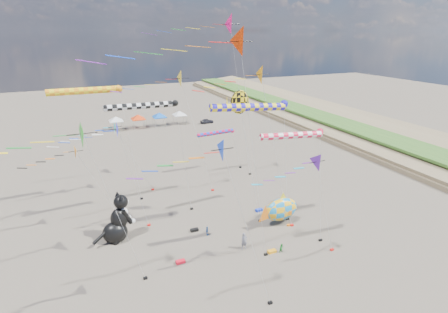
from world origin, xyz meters
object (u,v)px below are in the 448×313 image
at_px(parked_car, 207,121).
at_px(person_adult, 244,241).
at_px(fish_inflatable, 281,209).
at_px(child_green, 282,248).
at_px(cat_inflatable, 116,218).
at_px(child_blue, 207,231).

bearing_deg(parked_car, person_adult, 160.47).
bearing_deg(person_adult, parked_car, 76.53).
distance_m(fish_inflatable, child_green, 5.91).
height_order(cat_inflatable, child_green, cat_inflatable).
relative_size(cat_inflatable, child_blue, 4.97).
bearing_deg(child_blue, person_adult, -114.43).
bearing_deg(child_green, cat_inflatable, 139.82).
bearing_deg(fish_inflatable, parked_car, 79.38).
bearing_deg(child_green, parked_car, 68.15).
xyz_separation_m(fish_inflatable, person_adult, (-6.18, -2.84, -0.98)).
distance_m(person_adult, child_green, 3.93).
bearing_deg(fish_inflatable, child_green, -120.29).
relative_size(child_green, child_blue, 0.92).
relative_size(fish_inflatable, parked_car, 1.71).
xyz_separation_m(child_blue, parked_car, (17.86, 47.09, 0.01)).
relative_size(fish_inflatable, child_blue, 5.16).
bearing_deg(person_adult, child_blue, 126.73).
distance_m(child_green, child_blue, 8.49).
distance_m(fish_inflatable, parked_car, 49.08).
bearing_deg(child_green, child_blue, 124.99).
bearing_deg(fish_inflatable, person_adult, -155.28).
bearing_deg(child_green, fish_inflatable, 50.51).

